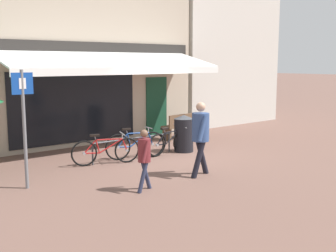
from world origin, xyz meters
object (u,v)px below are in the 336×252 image
bicycle_red (106,151)px  litter_bin (184,133)px  parking_sign (24,117)px  park_bench (183,125)px  bicycle_black (169,142)px  pedestrian_child (144,154)px  bicycle_blue (135,145)px  pedestrian_adult (200,131)px

bicycle_red → litter_bin: 2.63m
bicycle_red → parking_sign: 2.73m
parking_sign → park_bench: size_ratio=1.51×
bicycle_black → pedestrian_child: (-2.60, -2.37, 0.42)m
bicycle_black → bicycle_red: bearing=171.7°
bicycle_red → bicycle_black: bicycle_black is taller
bicycle_red → bicycle_blue: 1.00m
parking_sign → pedestrian_child: bearing=-42.9°
litter_bin → parking_sign: (-4.98, -0.71, 0.96)m
pedestrian_adult → pedestrian_child: pedestrian_adult is taller
parking_sign → pedestrian_adult: bearing=-23.9°
bicycle_black → pedestrian_adult: bearing=-118.4°
bicycle_blue → park_bench: park_bench is taller
bicycle_blue → pedestrian_adult: (0.15, -2.41, 0.66)m
pedestrian_child → parking_sign: parking_sign is taller
litter_bin → parking_sign: size_ratio=0.44×
bicycle_red → litter_bin: bearing=17.0°
bicycle_red → bicycle_blue: bearing=23.7°
litter_bin → parking_sign: parking_sign is taller
pedestrian_adult → litter_bin: pedestrian_adult is taller
bicycle_red → pedestrian_adult: bearing=-45.5°
pedestrian_child → litter_bin: pedestrian_child is taller
pedestrian_adult → parking_sign: bearing=-12.4°
pedestrian_child → litter_bin: 3.97m
litter_bin → park_bench: bearing=49.4°
bicycle_red → bicycle_blue: bicycle_blue is taller
bicycle_red → pedestrian_adult: size_ratio=0.99×
pedestrian_child → bicycle_red: bearing=-100.4°
pedestrian_child → bicycle_black: bearing=-135.6°
bicycle_blue → litter_bin: (1.63, -0.15, 0.16)m
bicycle_blue → parking_sign: bearing=-150.9°
pedestrian_child → pedestrian_adult: bearing=-173.5°
bicycle_blue → pedestrian_child: bearing=-106.5°
bicycle_blue → bicycle_red: bearing=-159.7°
pedestrian_child → parking_sign: (-1.81, 1.68, 0.73)m
bicycle_red → pedestrian_adult: pedestrian_adult is taller
pedestrian_adult → litter_bin: (1.47, 2.26, -0.49)m
park_bench → pedestrian_child: bearing=-144.2°
bicycle_blue → litter_bin: bearing=9.4°
bicycle_blue → park_bench: size_ratio=1.02×
pedestrian_adult → bicycle_red: bearing=-52.1°
bicycle_blue → bicycle_black: 1.08m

